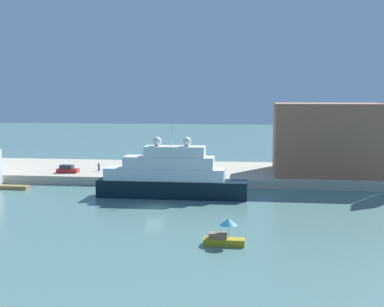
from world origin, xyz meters
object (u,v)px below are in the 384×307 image
at_px(large_yacht, 170,177).
at_px(work_barge, 10,187).
at_px(person_figure, 99,167).
at_px(small_motorboat, 225,235).
at_px(harbor_building, 327,138).
at_px(parked_car, 68,169).
at_px(mooring_bollard, 189,175).

bearing_deg(large_yacht, work_barge, 172.96).
bearing_deg(person_figure, small_motorboat, -56.68).
xyz_separation_m(harbor_building, parked_car, (-46.77, -5.93, -5.71)).
relative_size(harbor_building, parked_car, 4.95).
distance_m(large_yacht, work_barge, 27.97).
relative_size(large_yacht, work_barge, 3.66).
distance_m(harbor_building, person_figure, 42.17).
height_order(large_yacht, work_barge, large_yacht).
bearing_deg(large_yacht, mooring_bollard, 80.05).
bearing_deg(parked_car, mooring_bollard, -7.90).
height_order(harbor_building, mooring_bollard, harbor_building).
xyz_separation_m(person_figure, mooring_bollard, (17.68, -5.70, -0.32)).
relative_size(large_yacht, small_motorboat, 5.34).
height_order(work_barge, harbor_building, harbor_building).
distance_m(large_yacht, harbor_building, 32.03).
bearing_deg(work_barge, parked_car, 54.93).
bearing_deg(large_yacht, harbor_building, 35.94).
xyz_separation_m(small_motorboat, harbor_building, (15.76, 42.80, 6.66)).
bearing_deg(person_figure, parked_car, -153.55).
bearing_deg(small_motorboat, person_figure, 123.32).
distance_m(large_yacht, person_figure, 22.10).
bearing_deg(harbor_building, person_figure, -175.35).
distance_m(large_yacht, small_motorboat, 26.22).
relative_size(work_barge, harbor_building, 0.33).
bearing_deg(small_motorboat, large_yacht, 112.24).
distance_m(large_yacht, parked_car, 24.65).
bearing_deg(person_figure, mooring_bollard, -17.88).
bearing_deg(parked_car, small_motorboat, -49.93).
xyz_separation_m(harbor_building, person_figure, (-41.67, -3.39, -5.56)).
relative_size(small_motorboat, harbor_building, 0.23).
relative_size(large_yacht, person_figure, 14.23).
bearing_deg(mooring_bollard, work_barge, -168.23).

